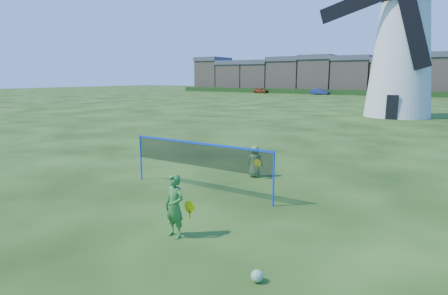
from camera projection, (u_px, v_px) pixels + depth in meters
ground at (209, 201)px, 10.63m from camera, size 220.00×220.00×0.00m
windmill at (402, 49)px, 31.97m from camera, size 13.47×5.55×17.46m
badminton_net at (199, 156)px, 11.29m from camera, size 5.05×0.05×1.55m
player_girl at (175, 206)px, 8.11m from camera, size 0.70×0.41×1.43m
player_boy at (255, 161)px, 13.07m from camera, size 0.67×0.47×1.13m
play_ball at (257, 276)px, 6.40m from camera, size 0.22×0.22×0.22m
terraced_houses at (321, 75)px, 80.27m from camera, size 64.00×8.40×8.36m
hedge at (304, 91)px, 76.78m from camera, size 62.00×0.80×1.00m
car_left at (261, 90)px, 79.68m from camera, size 3.76×2.12×1.21m
car_right at (319, 92)px, 73.88m from camera, size 3.74×1.55×1.20m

